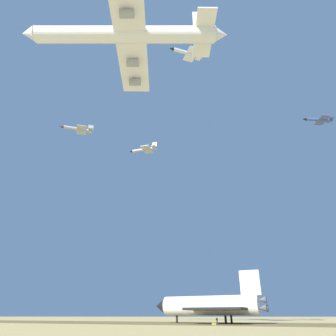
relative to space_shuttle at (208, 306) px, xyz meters
The scene contains 10 objects.
ground_plane 5.95m from the space_shuttle, 88.76° to the right, with size 1200.00×1200.00×0.00m, color tan.
runway_strip 5.36m from the space_shuttle, 160.26° to the left, with size 440.00×44.00×0.02m, color brown.
space_shuttle is the anchor object (origin of this frame).
carrier_jet 101.50m from the space_shuttle, 51.94° to the left, with size 78.19×60.94×18.38m.
chase_jet_left_wing 101.99m from the space_shuttle, 165.39° to the right, with size 15.31×8.59×4.00m.
chase_jet_right_wing 94.21m from the space_shuttle, ahead, with size 15.08×9.07×4.00m.
chase_jet_trailing 82.22m from the space_shuttle, 38.71° to the right, with size 15.33×8.73×4.00m.
chase_jet_high_escort 99.47m from the space_shuttle, 78.44° to the left, with size 14.97×9.35×4.00m.
ground_crew_near_nose 15.01m from the space_shuttle, 103.38° to the right, with size 0.65×0.26×1.73m.
ground_support_crate 17.87m from the space_shuttle, 93.40° to the left, with size 1.31×1.01×0.61m, color olive.
Camera 1 is at (3.32, 113.22, 2.40)m, focal length 32.07 mm.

